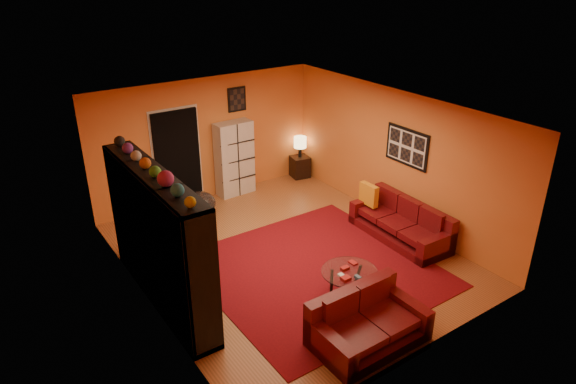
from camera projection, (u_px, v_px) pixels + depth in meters
floor at (287, 254)px, 9.08m from camera, size 6.00×6.00×0.00m
ceiling at (287, 111)px, 7.99m from camera, size 6.00×6.00×0.00m
wall_back at (207, 139)px, 10.78m from camera, size 6.00×0.00×6.00m
wall_front at (425, 270)px, 6.29m from camera, size 6.00×0.00×6.00m
wall_left at (142, 228)px, 7.25m from camera, size 0.00×6.00×6.00m
wall_right at (395, 157)px, 9.82m from camera, size 0.00×6.00×6.00m
rug at (316, 270)px, 8.61m from camera, size 3.60×3.60×0.01m
doorway at (178, 159)px, 10.51m from camera, size 0.95×0.10×2.04m
wall_art_right at (407, 147)px, 9.46m from camera, size 0.03×1.00×0.70m
wall_art_back at (237, 99)px, 10.84m from camera, size 0.42×0.03×0.52m
entertainment_unit at (159, 239)px, 7.47m from camera, size 0.45×3.00×2.10m
tv at (163, 242)px, 7.51m from camera, size 0.97×0.13×0.56m
sofa at (403, 223)px, 9.53m from camera, size 0.88×2.01×0.85m
loveseat at (365, 322)px, 6.96m from camera, size 1.54×0.92×0.85m
throw_pillow at (369, 194)px, 9.87m from camera, size 0.12×0.42×0.42m
coffee_table at (350, 274)px, 7.81m from camera, size 0.87×0.87×0.43m
storage_cabinet at (234, 158)px, 11.11m from camera, size 0.83×0.40×1.63m
bowl_chair at (200, 204)px, 10.29m from camera, size 0.63×0.63×0.52m
side_table at (300, 167)px, 12.19m from camera, size 0.46×0.46×0.50m
table_lamp at (300, 143)px, 11.94m from camera, size 0.30×0.30×0.49m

